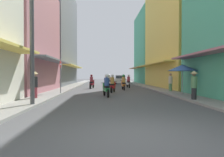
{
  "coord_description": "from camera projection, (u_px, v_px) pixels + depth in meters",
  "views": [
    {
      "loc": [
        -0.88,
        -4.68,
        1.52
      ],
      "look_at": [
        0.31,
        18.8,
        1.08
      ],
      "focal_mm": 30.51,
      "sensor_mm": 36.0,
      "label": 1
    }
  ],
  "objects": [
    {
      "name": "motorbike_silver",
      "position": [
        110.0,
        82.0,
        25.9
      ],
      "size": [
        0.68,
        1.77,
        0.96
      ],
      "color": "black",
      "rests_on": "ground"
    },
    {
      "name": "building_left_mid",
      "position": [
        13.0,
        37.0,
        16.34
      ],
      "size": [
        7.05,
        9.22,
        9.59
      ],
      "color": "#B7727F",
      "rests_on": "ground"
    },
    {
      "name": "motorbike_maroon",
      "position": [
        92.0,
        82.0,
        21.3
      ],
      "size": [
        0.62,
        1.79,
        1.58
      ],
      "color": "black",
      "rests_on": "ground"
    },
    {
      "name": "motorbike_red",
      "position": [
        113.0,
        84.0,
        16.44
      ],
      "size": [
        0.67,
        1.77,
        1.58
      ],
      "color": "black",
      "rests_on": "ground"
    },
    {
      "name": "motorbike_green",
      "position": [
        106.0,
        87.0,
        13.32
      ],
      "size": [
        0.61,
        1.79,
        1.58
      ],
      "color": "black",
      "rests_on": "ground"
    },
    {
      "name": "motorbike_white",
      "position": [
        128.0,
        82.0,
        22.43
      ],
      "size": [
        0.55,
        1.81,
        1.58
      ],
      "color": "black",
      "rests_on": "ground"
    },
    {
      "name": "motorbike_orange",
      "position": [
        123.0,
        83.0,
        19.19
      ],
      "size": [
        0.55,
        1.81,
        1.58
      ],
      "color": "black",
      "rests_on": "ground"
    },
    {
      "name": "utility_pole",
      "position": [
        32.0,
        34.0,
        9.09
      ],
      "size": [
        0.2,
        1.2,
        6.79
      ],
      "color": "#4C4C4F",
      "rests_on": "ground"
    },
    {
      "name": "sidewalk_left",
      "position": [
        70.0,
        87.0,
        22.72
      ],
      "size": [
        1.61,
        52.48,
        0.12
      ],
      "primitive_type": "cube",
      "color": "gray",
      "rests_on": "ground"
    },
    {
      "name": "motorbike_black",
      "position": [
        109.0,
        80.0,
        28.27
      ],
      "size": [
        0.6,
        1.8,
        1.58
      ],
      "color": "black",
      "rests_on": "ground"
    },
    {
      "name": "parked_car",
      "position": [
        120.0,
        79.0,
        32.65
      ],
      "size": [
        2.15,
        4.25,
        1.45
      ],
      "color": "silver",
      "rests_on": "ground"
    },
    {
      "name": "street_sign_no_entry",
      "position": [
        61.0,
        72.0,
        14.86
      ],
      "size": [
        0.07,
        0.6,
        2.65
      ],
      "color": "gray",
      "rests_on": "ground"
    },
    {
      "name": "pedestrian_crossing",
      "position": [
        35.0,
        84.0,
        11.56
      ],
      "size": [
        0.44,
        0.44,
        1.74
      ],
      "color": "#99333F",
      "rests_on": "ground"
    },
    {
      "name": "building_right_far",
      "position": [
        155.0,
        48.0,
        34.2
      ],
      "size": [
        7.05,
        9.89,
        12.6
      ],
      "color": "#4CB28C",
      "rests_on": "ground"
    },
    {
      "name": "vendor_umbrella",
      "position": [
        182.0,
        68.0,
        13.4
      ],
      "size": [
        2.1,
        2.1,
        2.26
      ],
      "color": "#99999E",
      "rests_on": "ground"
    },
    {
      "name": "building_right_mid",
      "position": [
        182.0,
        13.0,
        22.58
      ],
      "size": [
        7.05,
        12.69,
        17.69
      ],
      "color": "#EFD159",
      "rests_on": "ground"
    },
    {
      "name": "pedestrian_foreground",
      "position": [
        170.0,
        83.0,
        16.53
      ],
      "size": [
        0.34,
        0.34,
        1.67
      ],
      "color": "#598C59",
      "rests_on": "ground"
    },
    {
      "name": "sidewalk_right",
      "position": [
        149.0,
        87.0,
        23.21
      ],
      "size": [
        1.61,
        52.48,
        0.12
      ],
      "primitive_type": "cube",
      "color": "gray",
      "rests_on": "ground"
    },
    {
      "name": "ground_plane",
      "position": [
        110.0,
        88.0,
        22.96
      ],
      "size": [
        97.86,
        97.86,
        0.0
      ],
      "primitive_type": "plane",
      "color": "#4C4C4F"
    },
    {
      "name": "building_left_far",
      "position": [
        51.0,
        36.0,
        28.46
      ],
      "size": [
        7.05,
        13.92,
        14.68
      ],
      "color": "slate",
      "rests_on": "ground"
    },
    {
      "name": "pedestrian_midway",
      "position": [
        194.0,
        84.0,
        10.88
      ],
      "size": [
        0.44,
        0.44,
        1.76
      ],
      "color": "#262628",
      "rests_on": "ground"
    }
  ]
}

